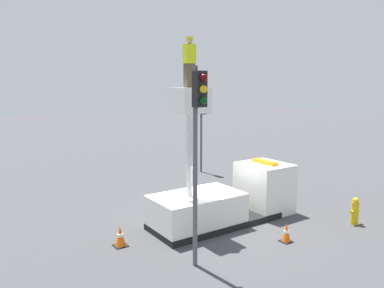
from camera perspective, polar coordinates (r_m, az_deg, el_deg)
The scene contains 8 objects.
ground_plane at distance 15.16m, azimuth 3.61°, elevation -11.99°, with size 120.00×120.00×0.00m, color #424244.
bucket_truck at distance 15.13m, azimuth 5.16°, elevation -8.05°, with size 6.19×2.11×5.33m.
worker at distance 13.45m, azimuth -0.40°, elevation 12.33°, with size 0.40×0.26×1.75m.
traffic_light_pole at distance 10.63m, azimuth 0.90°, elevation 2.34°, with size 0.34×0.57×5.96m.
traffic_light_across at distance 22.96m, azimuth 1.63°, elevation 3.95°, with size 0.34×0.57×4.79m.
fire_hydrant at distance 16.19m, azimuth 23.57°, elevation -9.36°, with size 0.52×0.28×1.09m.
traffic_cone_rear at distance 13.29m, azimuth -10.89°, elevation -13.68°, with size 0.45×0.45×0.71m.
traffic_cone_curbside at distance 13.80m, azimuth 14.17°, elevation -13.01°, with size 0.39×0.39×0.67m.
Camera 1 is at (-8.68, -11.17, 5.44)m, focal length 35.00 mm.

